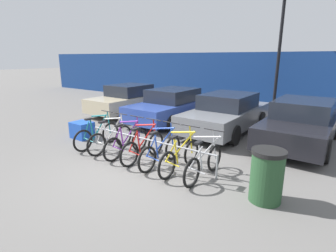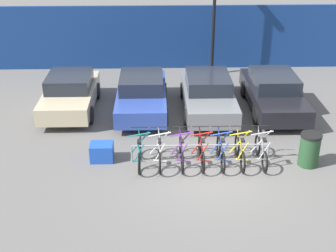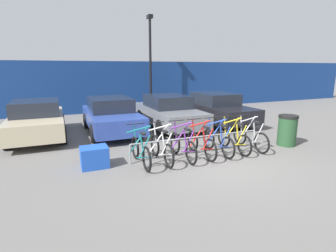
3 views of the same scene
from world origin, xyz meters
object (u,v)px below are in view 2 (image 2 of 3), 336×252
at_px(car_grey, 208,93).
at_px(bicycle_yellow, 240,152).
at_px(car_black, 273,92).
at_px(cargo_crate, 102,152).
at_px(car_beige, 70,93).
at_px(bicycle_silver, 261,152).
at_px(bicycle_red, 201,153).
at_px(bike_rack, 200,147).
at_px(bicycle_blue, 221,152).
at_px(trash_bin, 309,150).
at_px(lamp_post, 214,7).
at_px(bicycle_purple, 181,153).
at_px(car_blue, 142,94).
at_px(bicycle_white, 160,153).
at_px(bicycle_teal, 140,153).

bearing_deg(car_grey, bicycle_yellow, -81.76).
height_order(car_black, cargo_crate, car_black).
bearing_deg(car_beige, bicycle_silver, -32.87).
bearing_deg(bicycle_red, bike_rack, 101.15).
bearing_deg(car_black, bicycle_red, -127.51).
relative_size(bike_rack, bicycle_silver, 2.47).
relative_size(bicycle_blue, car_black, 0.38).
bearing_deg(bicycle_silver, bicycle_red, 177.03).
bearing_deg(bicycle_blue, trash_bin, -0.87).
height_order(bike_rack, lamp_post, lamp_post).
xyz_separation_m(bicycle_purple, car_blue, (-1.28, 3.97, 0.31)).
height_order(bike_rack, car_beige, car_beige).
height_order(bicycle_white, car_black, car_black).
distance_m(bike_rack, car_grey, 3.85).
distance_m(car_beige, trash_bin, 8.90).
distance_m(bicycle_red, car_black, 5.06).
relative_size(car_beige, cargo_crate, 5.71).
xyz_separation_m(car_beige, lamp_post, (5.78, 3.85, 2.35)).
height_order(bicycle_teal, car_grey, car_grey).
bearing_deg(car_black, car_blue, -179.62).
height_order(bicycle_red, car_blue, car_blue).
bearing_deg(bicycle_yellow, car_black, 64.94).
distance_m(bicycle_blue, bicycle_yellow, 0.58).
distance_m(bicycle_teal, bicycle_purple, 1.26).
relative_size(bicycle_silver, lamp_post, 0.32).
height_order(bicycle_red, trash_bin, bicycle_red).
xyz_separation_m(bicycle_red, bicycle_blue, (0.59, 0.00, 0.00)).
xyz_separation_m(bicycle_red, bicycle_silver, (1.81, 0.00, 0.00)).
relative_size(bicycle_red, car_grey, 0.38).
relative_size(bicycle_teal, car_blue, 0.40).
height_order(bicycle_yellow, car_grey, car_grey).
relative_size(bicycle_teal, bicycle_purple, 1.00).
xyz_separation_m(bike_rack, lamp_post, (1.23, 7.83, 2.55)).
bearing_deg(bicycle_blue, bicycle_teal, -177.54).
distance_m(bike_rack, car_black, 4.95).
height_order(car_beige, cargo_crate, car_beige).
xyz_separation_m(bicycle_white, bicycle_yellow, (2.42, 0.00, 0.00)).
relative_size(bicycle_white, bicycle_red, 1.00).
height_order(bicycle_silver, lamp_post, lamp_post).
bearing_deg(bicycle_purple, bicycle_yellow, -2.70).
bearing_deg(bicycle_purple, trash_bin, -5.00).
bearing_deg(bike_rack, car_blue, 115.97).
height_order(car_grey, cargo_crate, car_grey).
relative_size(bicycle_teal, car_beige, 0.43).
distance_m(bicycle_silver, car_beige, 7.61).
distance_m(lamp_post, cargo_crate, 9.19).
height_order(bicycle_silver, car_black, car_black).
bearing_deg(trash_bin, bicycle_red, 177.28).
bearing_deg(bicycle_yellow, bicycle_teal, -179.58).
bearing_deg(lamp_post, car_beige, -146.35).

